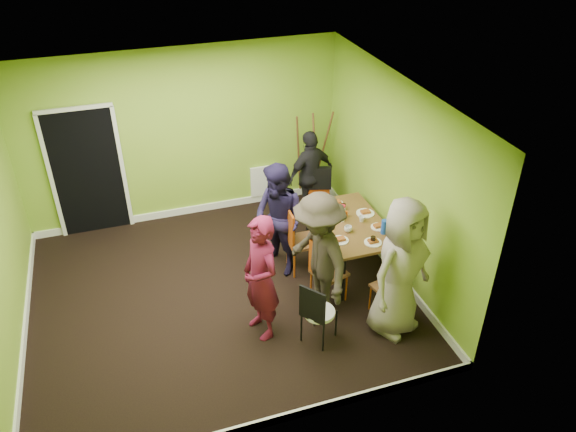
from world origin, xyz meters
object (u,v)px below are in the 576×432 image
Objects in this scene: chair_left_far at (297,237)px; thermos at (342,214)px; chair_left_near at (325,269)px; easel at (312,158)px; chair_back_end at (319,184)px; orange_bottle at (346,214)px; chair_bentwood at (317,311)px; person_standing at (261,279)px; person_back_end at (310,175)px; person_front_end at (400,268)px; chair_front_end at (393,286)px; blue_bottle at (384,227)px; person_left_far at (278,220)px; dining_table at (351,226)px; person_left_near at (318,257)px.

chair_left_far is 0.71m from thermos.
easel reaches higher than chair_left_near.
orange_bottle is (-0.05, -1.18, 0.15)m from chair_back_end.
chair_bentwood is 0.53× the size of person_standing.
person_front_end reaches higher than person_back_end.
person_front_end is at bearing -118.33° from chair_front_end.
person_standing is (-1.88, -0.52, -0.02)m from blue_bottle.
person_left_far is (-1.04, -1.09, 0.19)m from chair_back_end.
chair_front_end is 0.53× the size of easel.
dining_table is 1.69× the size of chair_bentwood.
thermos is at bearing 131.90° from person_left_near.
chair_back_end is 2.84m from chair_bentwood.
person_standing is at bearing -89.75° from person_left_near.
blue_bottle is 0.14× the size of person_back_end.
chair_back_end is 1.03× the size of chair_bentwood.
orange_bottle is 1.90m from person_standing.
blue_bottle is at bearing 41.67° from person_left_far.
orange_bottle is at bearing 123.08° from chair_left_near.
chair_back_end is 1.52m from person_left_far.
person_left_far is (0.58, 1.16, -0.00)m from person_standing.
person_left_near is at bearing 53.29° from person_back_end.
person_back_end reaches higher than chair_bentwood.
orange_bottle is 0.06× the size of person_back_end.
easel is 2.35m from blue_bottle.
blue_bottle is at bearing 59.95° from chair_front_end.
person_left_near is 2.40m from person_back_end.
person_back_end is 2.86m from person_front_end.
chair_bentwood is 4.35× the size of blue_bottle.
chair_left_far is at bearing 93.00° from person_front_end.
easel is (0.06, 3.11, 0.32)m from chair_front_end.
blue_bottle is 1.17m from person_left_near.
blue_bottle is 0.11× the size of person_front_end.
dining_table is 0.22m from thermos.
chair_left_near is 2.08m from chair_back_end.
chair_left_far is at bearing 169.93° from chair_left_near.
blue_bottle is at bearing 85.94° from chair_left_near.
person_left_near reaches higher than blue_bottle.
person_left_near is (-0.84, -2.12, 0.24)m from chair_back_end.
person_left_far is 0.89× the size of person_front_end.
chair_back_end is at bearing 103.50° from person_back_end.
dining_table is at bearing -37.76° from thermos.
chair_back_end is 1.05× the size of chair_front_end.
chair_left_far is at bearing 153.06° from blue_bottle.
thermos reaches higher than chair_back_end.
person_left_far reaches higher than blue_bottle.
chair_bentwood is 0.59× the size of person_back_end.
chair_bentwood is 0.50× the size of person_left_near.
blue_bottle reaches higher than chair_front_end.
person_left_near reaches higher than thermos.
chair_bentwood is at bearing -109.32° from easel.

